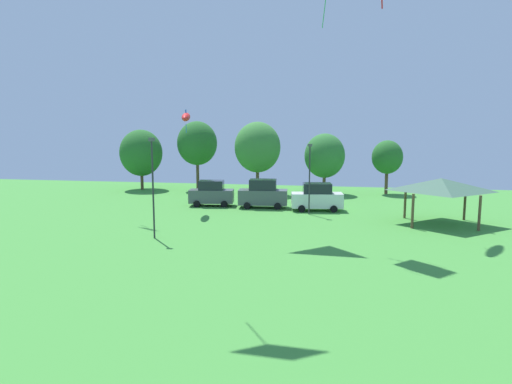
% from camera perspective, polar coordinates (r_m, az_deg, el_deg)
% --- Properties ---
extents(kite_flying_0, '(1.47, 3.32, 2.04)m').
position_cam_1_polar(kite_flying_0, '(41.09, -8.75, 9.25)').
color(kite_flying_0, red).
extents(kite_flying_7, '(3.48, 2.53, 0.15)m').
position_cam_1_polar(kite_flying_7, '(36.36, 1.23, 21.56)').
color(kite_flying_7, red).
extents(parked_car_leftmost, '(4.42, 2.35, 2.47)m').
position_cam_1_polar(parked_car_leftmost, '(44.08, -5.59, -0.19)').
color(parked_car_leftmost, '#4C5156').
rests_on(parked_car_leftmost, ground).
extents(parked_car_second_from_left, '(4.69, 2.35, 2.69)m').
position_cam_1_polar(parked_car_second_from_left, '(42.78, 0.88, -0.26)').
color(parked_car_second_from_left, '#4C5156').
rests_on(parked_car_second_from_left, ground).
extents(parked_car_third_from_left, '(4.80, 2.56, 2.51)m').
position_cam_1_polar(parked_car_third_from_left, '(41.67, 7.63, -0.65)').
color(parked_car_third_from_left, silver).
rests_on(parked_car_third_from_left, ground).
extents(park_pavilion, '(6.02, 5.18, 3.60)m').
position_cam_1_polar(park_pavilion, '(37.99, 22.14, 0.83)').
color(park_pavilion, brown).
rests_on(park_pavilion, ground).
extents(light_post_0, '(0.36, 0.20, 6.11)m').
position_cam_1_polar(light_post_0, '(39.50, 6.71, 2.15)').
color(light_post_0, '#2D2D33').
rests_on(light_post_0, ground).
extents(light_post_1, '(0.36, 0.20, 6.79)m').
position_cam_1_polar(light_post_1, '(31.23, -12.77, 1.15)').
color(light_post_1, '#2D2D33').
rests_on(light_post_1, ground).
extents(treeline_tree_0, '(5.13, 5.13, 7.31)m').
position_cam_1_polar(treeline_tree_0, '(57.47, -14.17, 4.76)').
color(treeline_tree_0, brown).
rests_on(treeline_tree_0, ground).
extents(treeline_tree_1, '(4.79, 4.79, 8.31)m').
position_cam_1_polar(treeline_tree_1, '(55.59, -7.37, 6.05)').
color(treeline_tree_1, brown).
rests_on(treeline_tree_1, ground).
extents(treeline_tree_2, '(5.20, 5.20, 8.19)m').
position_cam_1_polar(treeline_tree_2, '(51.76, 0.19, 5.61)').
color(treeline_tree_2, brown).
rests_on(treeline_tree_2, ground).
extents(treeline_tree_3, '(4.57, 4.57, 6.88)m').
position_cam_1_polar(treeline_tree_3, '(52.41, 8.57, 4.50)').
color(treeline_tree_3, brown).
rests_on(treeline_tree_3, ground).
extents(treeline_tree_4, '(3.45, 3.45, 6.11)m').
position_cam_1_polar(treeline_tree_4, '(53.83, 16.09, 4.19)').
color(treeline_tree_4, brown).
rests_on(treeline_tree_4, ground).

